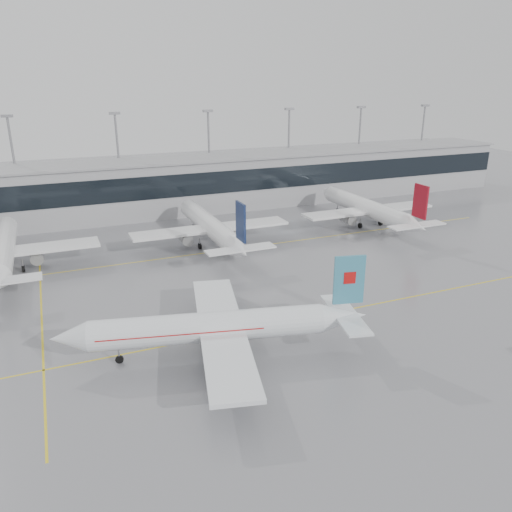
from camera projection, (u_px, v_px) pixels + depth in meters
name	position (u px, v px, depth m)	size (l,w,h in m)	color
ground	(292.00, 321.00, 64.82)	(320.00, 320.00, 0.00)	gray
taxi_line_main	(292.00, 321.00, 64.81)	(120.00, 0.25, 0.01)	yellow
taxi_line_north	(218.00, 251.00, 90.84)	(120.00, 0.25, 0.01)	yellow
taxi_line_cross	(41.00, 313.00, 66.84)	(0.25, 60.00, 0.01)	yellow
terminal	(173.00, 186.00, 116.59)	(180.00, 15.00, 12.00)	#97979B
terminal_glass	(181.00, 186.00, 109.54)	(180.00, 0.20, 5.00)	black
terminal_roof	(171.00, 159.00, 114.51)	(182.00, 16.00, 0.40)	gray
light_masts	(165.00, 151.00, 119.33)	(156.40, 1.00, 22.60)	gray
air_canada_jet	(220.00, 327.00, 55.78)	(35.25, 28.38, 11.06)	white
parked_jet_b	(3.00, 250.00, 79.98)	(29.64, 36.96, 11.72)	white
parked_jet_c	(211.00, 226.00, 92.80)	(29.64, 36.96, 11.72)	white
parked_jet_d	(368.00, 209.00, 105.62)	(29.64, 36.96, 11.72)	white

